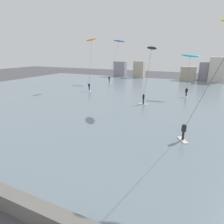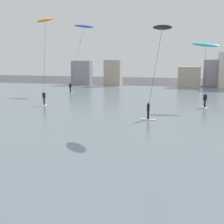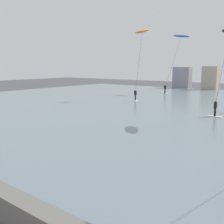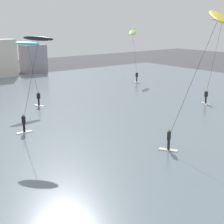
% 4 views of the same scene
% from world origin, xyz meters
% --- Properties ---
extents(seawall_barrier, '(60.00, 0.70, 0.94)m').
position_xyz_m(seawall_barrier, '(0.00, 3.69, 0.47)').
color(seawall_barrier, '#66635E').
rests_on(seawall_barrier, ground).
extents(kitesurfer_blue, '(3.83, 4.25, 10.51)m').
position_xyz_m(kitesurfer_blue, '(-14.18, 45.62, 9.39)').
color(kitesurfer_blue, silver).
rests_on(kitesurfer_blue, water_bay).
extents(kitesurfer_orange, '(2.04, 5.21, 10.47)m').
position_xyz_m(kitesurfer_orange, '(-14.95, 33.89, 8.95)').
color(kitesurfer_orange, silver).
rests_on(kitesurfer_orange, water_bay).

